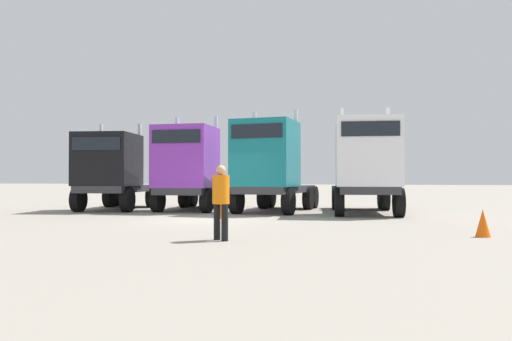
# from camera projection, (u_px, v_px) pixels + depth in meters

# --- Properties ---
(ground) EXTENTS (200.00, 200.00, 0.00)m
(ground) POSITION_uv_depth(u_px,v_px,m) (202.00, 220.00, 16.94)
(ground) COLOR gray
(semi_truck_black) EXTENTS (3.40, 6.05, 4.04)m
(semi_truck_black) POSITION_uv_depth(u_px,v_px,m) (113.00, 170.00, 21.92)
(semi_truck_black) COLOR #333338
(semi_truck_black) RESTS_ON ground
(semi_truck_purple) EXTENTS (2.81, 5.75, 4.32)m
(semi_truck_purple) POSITION_uv_depth(u_px,v_px,m) (190.00, 168.00, 21.48)
(semi_truck_purple) COLOR #333338
(semi_truck_purple) RESTS_ON ground
(semi_truck_teal) EXTENTS (2.96, 6.13, 4.43)m
(semi_truck_teal) POSITION_uv_depth(u_px,v_px,m) (270.00, 166.00, 20.40)
(semi_truck_teal) COLOR #333338
(semi_truck_teal) RESTS_ON ground
(semi_truck_white) EXTENTS (3.26, 6.57, 4.40)m
(semi_truck_white) POSITION_uv_depth(u_px,v_px,m) (366.00, 165.00, 19.34)
(semi_truck_white) COLOR #333338
(semi_truck_white) RESTS_ON ground
(visitor_in_hivis) EXTENTS (0.55, 0.55, 1.76)m
(visitor_in_hivis) POSITION_uv_depth(u_px,v_px,m) (221.00, 197.00, 11.25)
(visitor_in_hivis) COLOR black
(visitor_in_hivis) RESTS_ON ground
(traffic_cone_mid) EXTENTS (0.36, 0.36, 0.61)m
(traffic_cone_mid) POSITION_uv_depth(u_px,v_px,m) (221.00, 210.00, 17.29)
(traffic_cone_mid) COLOR #F2590C
(traffic_cone_mid) RESTS_ON ground
(traffic_cone_far) EXTENTS (0.36, 0.36, 0.69)m
(traffic_cone_far) POSITION_uv_depth(u_px,v_px,m) (483.00, 223.00, 11.91)
(traffic_cone_far) COLOR #F2590C
(traffic_cone_far) RESTS_ON ground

